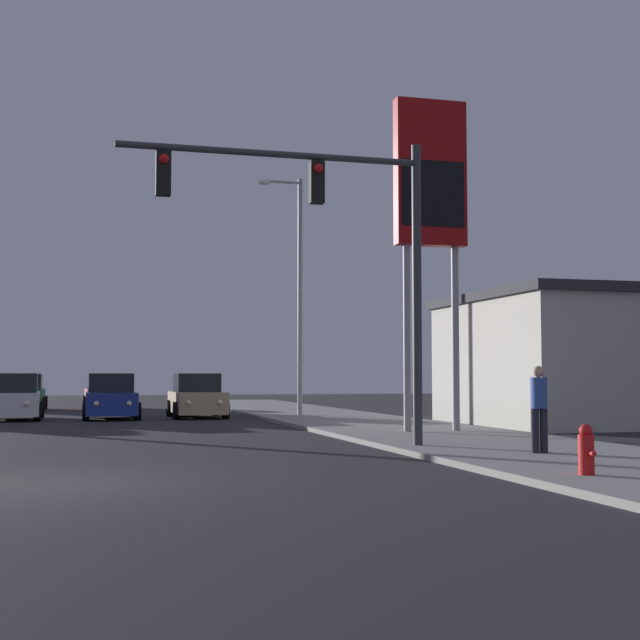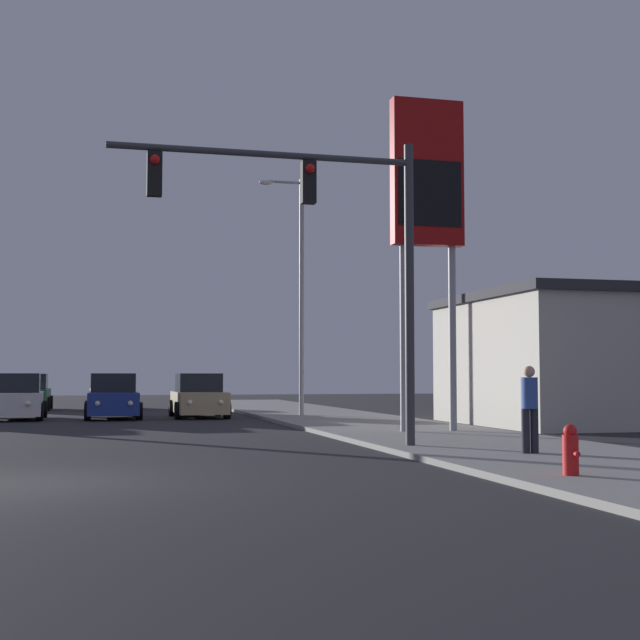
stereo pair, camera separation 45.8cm
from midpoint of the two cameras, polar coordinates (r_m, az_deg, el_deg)
The scene contains 13 objects.
ground_plane at distance 14.02m, azimuth -17.99°, elevation -9.98°, with size 120.00×120.00×0.00m, color #28282B.
sidewalk_right at distance 25.45m, azimuth 5.70°, elevation -7.03°, with size 5.00×60.00×0.12m.
building_gas_station at distance 31.38m, azimuth 18.92°, elevation -2.36°, with size 10.30×8.30×4.30m.
car_tan at distance 34.45m, azimuth -7.39°, elevation -4.94°, with size 2.04×4.32×1.68m.
car_red at distance 43.64m, azimuth -12.98°, elevation -4.58°, with size 2.04×4.34×1.68m.
car_white at distance 34.37m, azimuth -18.50°, elevation -4.79°, with size 2.04×4.34×1.68m.
car_blue at distance 34.12m, azimuth -12.73°, elevation -4.89°, with size 2.04×4.32×1.68m.
car_green at distance 43.47m, azimuth -17.86°, elevation -4.51°, with size 2.04×4.31×1.68m.
traffic_light_mast at distance 18.90m, azimuth 1.23°, elevation 5.80°, with size 6.50×0.36×6.50m.
street_lamp at distance 33.87m, azimuth -1.02°, elevation 2.39°, with size 1.74×0.24×9.00m.
gas_station_sign at distance 24.64m, azimuth 7.41°, elevation 8.20°, with size 2.00×0.42×9.00m.
fire_hydrant at distance 14.00m, azimuth 16.65°, elevation -8.01°, with size 0.24×0.34×0.76m.
pedestrian_on_sidewalk at distance 17.68m, azimuth 14.00°, elevation -5.31°, with size 0.34×0.32×1.67m.
Camera 2 is at (1.13, -13.96, 1.61)m, focal length 50.00 mm.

